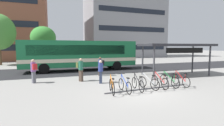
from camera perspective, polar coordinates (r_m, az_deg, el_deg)
name	(u,v)px	position (r m, az deg, el deg)	size (l,w,h in m)	color
ground	(138,91)	(9.89, 8.78, -9.56)	(200.00, 200.00, 0.00)	gray
bus_lane_asphalt	(97,70)	(18.94, -5.30, -2.25)	(80.00, 7.20, 0.01)	#232326
city_bus	(82,54)	(18.45, -10.40, 3.00)	(12.05, 2.68, 3.20)	#196B3D
bike_rack	(149,88)	(10.50, 12.44, -8.21)	(5.74, 0.42, 0.70)	#47474C
parked_bicycle_orange_0	(112,86)	(9.34, -0.05, -7.97)	(0.52, 1.70, 0.99)	black
parked_bicycle_blue_1	(125,85)	(9.55, 4.39, -7.68)	(0.52, 1.72, 0.99)	black
parked_bicycle_black_2	(138,84)	(10.01, 8.80, -7.11)	(0.52, 1.72, 0.99)	black
parked_bicycle_silver_3	(148,83)	(10.47, 12.37, -6.62)	(0.65, 1.67, 0.99)	black
parked_bicycle_red_4	(160,82)	(10.94, 16.02, -6.18)	(0.52, 1.72, 0.99)	black
parked_bicycle_green_5	(169,81)	(11.43, 19.03, -5.77)	(0.52, 1.72, 0.99)	black
parked_bicycle_red_6	(181,80)	(11.91, 22.44, -5.44)	(0.52, 1.72, 0.99)	black
transit_shelter	(176,46)	(16.02, 21.18, 5.44)	(6.49, 3.33, 2.83)	#38383D
commuter_red_pack_0	(34,69)	(12.99, -25.29, -2.02)	(0.52, 0.60, 1.70)	#565660
commuter_olive_pack_1	(80,68)	(12.58, -10.75, -1.71)	(0.57, 0.60, 1.73)	#47382D
commuter_black_pack_2	(101,65)	(14.75, -3.95, -0.71)	(0.60, 0.57, 1.67)	#47382D
commuter_teal_pack_3	(101,70)	(11.74, -3.92, -2.39)	(0.44, 0.58, 1.64)	#2D3851
street_tree_0	(43,38)	(25.49, -22.48, 8.05)	(3.39, 3.39, 5.44)	brown
building_right_wing	(123,17)	(45.31, 3.77, 15.44)	(18.73, 12.89, 20.71)	gray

